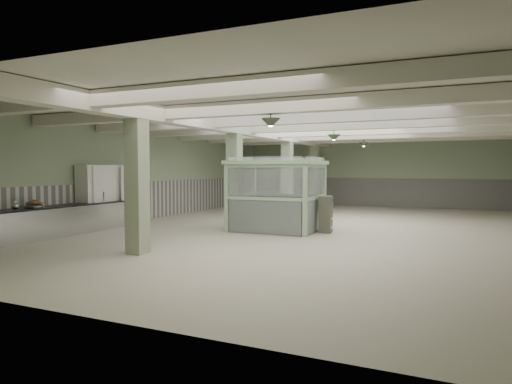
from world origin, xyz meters
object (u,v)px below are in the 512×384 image
at_px(walkin_cooler, 107,197).
at_px(prep_counter, 63,220).
at_px(filing_cabinet, 326,214).
at_px(guard_booth, 277,182).

bearing_deg(walkin_cooler, prep_counter, -87.58).
distance_m(walkin_cooler, filing_cabinet, 7.45).
bearing_deg(prep_counter, walkin_cooler, 92.42).
height_order(prep_counter, walkin_cooler, walkin_cooler).
xyz_separation_m(prep_counter, guard_booth, (5.51, 3.71, 1.13)).
height_order(prep_counter, filing_cabinet, filing_cabinet).
distance_m(prep_counter, guard_booth, 6.73).
relative_size(prep_counter, walkin_cooler, 2.24).
relative_size(walkin_cooler, filing_cabinet, 1.97).
bearing_deg(filing_cabinet, walkin_cooler, -172.20).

